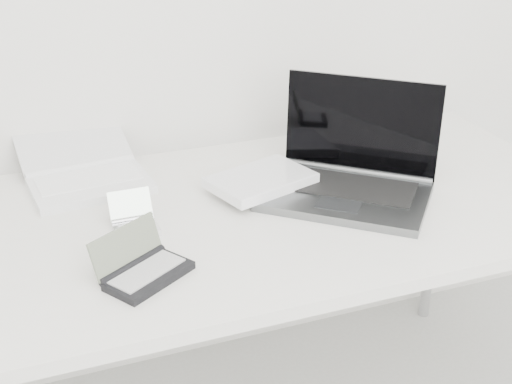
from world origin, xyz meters
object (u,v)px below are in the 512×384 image
object	(u,v)px
palmtop_charcoal	(142,268)
netbook_open_white	(85,172)
laptop_large	(329,177)
desk	(262,224)

from	to	relation	value
palmtop_charcoal	netbook_open_white	bearing A→B (deg)	62.01
palmtop_charcoal	laptop_large	bearing A→B (deg)	-9.54
desk	netbook_open_white	distance (m)	0.47
netbook_open_white	palmtop_charcoal	xyz separation A→B (m)	(0.04, -0.49, -0.00)
laptop_large	palmtop_charcoal	size ratio (longest dim) A/B	2.69
desk	laptop_large	xyz separation A→B (m)	(0.18, 0.01, 0.09)
desk	netbook_open_white	bearing A→B (deg)	141.59
netbook_open_white	laptop_large	bearing A→B (deg)	-32.64
laptop_large	palmtop_charcoal	world-z (taller)	laptop_large
desk	laptop_large	world-z (taller)	laptop_large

